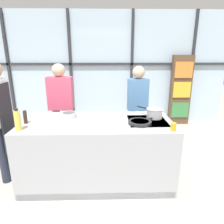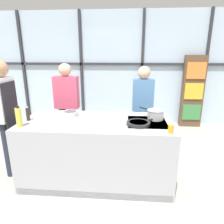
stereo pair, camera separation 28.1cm
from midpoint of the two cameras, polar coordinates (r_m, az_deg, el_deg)
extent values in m
plane|color=#ADA89E|center=(3.17, -6.60, -18.25)|extent=(18.00, 18.00, 0.00)
cube|color=silver|center=(5.20, -4.65, 12.01)|extent=(6.40, 0.04, 2.80)
cube|color=#2D2D33|center=(5.14, -4.72, 13.52)|extent=(6.40, 0.06, 0.06)
cube|color=#2D2D33|center=(5.76, -28.65, 10.52)|extent=(0.06, 0.06, 2.80)
cube|color=#2D2D33|center=(5.25, -13.25, 11.68)|extent=(0.06, 0.06, 2.80)
cube|color=#2D2D33|center=(5.17, 4.04, 11.99)|extent=(0.06, 0.06, 2.80)
cube|color=#2D2D33|center=(5.53, 20.42, 11.32)|extent=(0.06, 0.06, 2.80)
cube|color=brown|center=(5.37, 17.55, 5.85)|extent=(0.51, 0.16, 1.76)
cube|color=#3D8447|center=(5.39, 17.42, 0.51)|extent=(0.43, 0.03, 0.39)
cube|color=gold|center=(5.28, 17.91, 6.03)|extent=(0.43, 0.03, 0.39)
cube|color=orange|center=(5.22, 18.39, 11.35)|extent=(0.43, 0.03, 0.39)
cube|color=#A8AAB2|center=(2.94, -6.89, -10.99)|extent=(2.07, 0.94, 0.90)
cube|color=black|center=(2.78, 7.21, -2.65)|extent=(0.52, 0.52, 0.01)
cube|color=black|center=(2.78, -7.50, -22.75)|extent=(2.03, 0.03, 0.10)
cylinder|color=#38383D|center=(2.65, 4.93, -3.53)|extent=(0.13, 0.13, 0.01)
cylinder|color=#38383D|center=(2.69, 10.24, -3.44)|extent=(0.13, 0.13, 0.01)
cylinder|color=#38383D|center=(2.88, 4.39, -1.83)|extent=(0.13, 0.13, 0.01)
cylinder|color=#38383D|center=(2.92, 9.28, -1.77)|extent=(0.13, 0.13, 0.01)
cylinder|color=#232838|center=(3.45, -29.60, -9.24)|extent=(0.12, 0.12, 0.86)
cylinder|color=#232838|center=(3.32, -30.96, -10.47)|extent=(0.12, 0.12, 0.86)
cube|color=black|center=(3.16, -30.09, -1.52)|extent=(0.02, 0.32, 0.94)
cylinder|color=#47382D|center=(3.91, -14.46, -4.97)|extent=(0.14, 0.14, 0.82)
cylinder|color=#47382D|center=(3.95, -17.26, -4.93)|extent=(0.14, 0.14, 0.82)
cube|color=#DB4C6B|center=(3.74, -16.71, 5.12)|extent=(0.44, 0.20, 0.59)
sphere|color=#D8AD8C|center=(3.68, -17.24, 11.35)|extent=(0.23, 0.23, 0.23)
cylinder|color=#232838|center=(3.84, 6.19, -5.06)|extent=(0.12, 0.12, 0.79)
cylinder|color=#232838|center=(3.82, 3.70, -5.10)|extent=(0.12, 0.12, 0.79)
cube|color=#4C7AAD|center=(3.64, 5.21, 4.98)|extent=(0.37, 0.17, 0.57)
sphere|color=#D8AD8C|center=(3.58, 5.38, 11.23)|extent=(0.22, 0.22, 0.22)
cylinder|color=#232326|center=(2.64, 4.94, -3.03)|extent=(0.31, 0.31, 0.04)
cylinder|color=#B26B2D|center=(2.63, 4.95, -2.69)|extent=(0.24, 0.24, 0.01)
cylinder|color=#232326|center=(2.83, 8.93, -1.60)|extent=(0.21, 0.17, 0.02)
cylinder|color=silver|center=(2.90, 9.34, -0.42)|extent=(0.22, 0.22, 0.14)
cylinder|color=silver|center=(2.88, 9.40, 0.80)|extent=(0.23, 0.23, 0.01)
cylinder|color=black|center=(3.01, 6.17, 1.23)|extent=(0.15, 0.16, 0.02)
cylinder|color=white|center=(3.17, -15.25, -0.46)|extent=(0.27, 0.27, 0.01)
cylinder|color=silver|center=(2.97, -14.88, -0.92)|extent=(0.22, 0.22, 0.08)
cylinder|color=#4C4C51|center=(2.96, -14.92, -0.34)|extent=(0.18, 0.18, 0.01)
cylinder|color=#E0CC4C|center=(2.70, -28.11, -2.21)|extent=(0.07, 0.07, 0.25)
cylinder|color=black|center=(2.67, -28.50, 0.54)|extent=(0.04, 0.04, 0.02)
cylinder|color=#332319|center=(2.93, -26.12, -1.36)|extent=(0.05, 0.05, 0.17)
sphere|color=#B2B2B7|center=(2.90, -26.37, 0.54)|extent=(0.03, 0.03, 0.03)
cylinder|color=orange|center=(2.47, 14.05, -4.18)|extent=(0.07, 0.07, 0.10)
camera|label=1|loc=(0.14, -92.86, -0.85)|focal=32.00mm
camera|label=2|loc=(0.14, 87.14, 0.85)|focal=32.00mm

